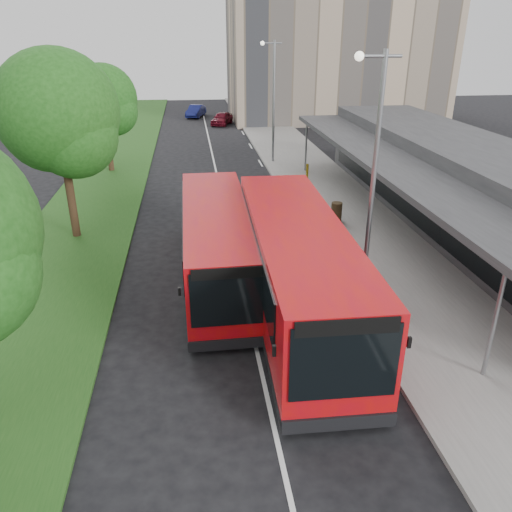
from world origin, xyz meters
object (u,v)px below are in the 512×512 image
(tree_mid, at_px, (59,120))
(bollard, at_px, (307,172))
(car_near, at_px, (222,118))
(bus_main, at_px, (297,269))
(lamp_post_far, at_px, (273,95))
(lamp_post_near, at_px, (372,165))
(litter_bin, at_px, (336,212))
(car_far, at_px, (196,111))
(tree_far, at_px, (104,103))
(bus_second, at_px, (217,243))

(tree_mid, distance_m, bollard, 15.49)
(car_near, bearing_deg, bus_main, -68.85)
(lamp_post_far, bearing_deg, lamp_post_near, -90.00)
(litter_bin, bearing_deg, car_far, 99.82)
(lamp_post_far, height_order, car_far, lamp_post_far)
(litter_bin, distance_m, car_far, 35.65)
(car_far, bearing_deg, tree_far, -87.71)
(bus_main, distance_m, car_near, 37.73)
(bus_main, height_order, litter_bin, bus_main)
(lamp_post_far, xyz_separation_m, car_far, (-4.96, 22.27, -4.08))
(tree_mid, distance_m, tree_far, 12.03)
(bus_second, bearing_deg, litter_bin, 40.32)
(tree_mid, xyz_separation_m, car_far, (6.17, 35.22, -4.63))
(bus_main, xyz_separation_m, bus_second, (-2.39, 2.90, -0.19))
(lamp_post_near, height_order, litter_bin, lamp_post_near)
(tree_mid, relative_size, lamp_post_near, 1.02)
(bus_second, distance_m, bollard, 14.42)
(bus_second, bearing_deg, tree_far, 109.60)
(bus_second, distance_m, car_near, 34.91)
(bollard, distance_m, car_near, 22.24)
(bus_main, distance_m, bus_second, 3.76)
(bus_main, bearing_deg, tree_mid, 138.32)
(lamp_post_near, relative_size, litter_bin, 8.46)
(tree_far, bearing_deg, tree_mid, -90.00)
(bus_main, bearing_deg, lamp_post_far, 84.43)
(tree_far, distance_m, car_far, 24.33)
(bus_second, xyz_separation_m, bollard, (6.37, 12.91, -0.82))
(bus_second, xyz_separation_m, car_far, (-0.02, 40.33, -0.81))
(tree_far, xyz_separation_m, bollard, (12.55, -4.19, -3.83))
(litter_bin, bearing_deg, bollard, 87.75)
(tree_mid, height_order, tree_far, tree_mid)
(bus_main, bearing_deg, car_near, 91.21)
(lamp_post_near, xyz_separation_m, car_far, (-4.96, 42.27, -4.08))
(tree_mid, relative_size, bus_second, 0.81)
(tree_mid, distance_m, car_far, 36.05)
(tree_mid, height_order, lamp_post_near, tree_mid)
(lamp_post_far, distance_m, car_near, 17.42)
(tree_mid, relative_size, tree_far, 1.18)
(bus_main, distance_m, bollard, 16.34)
(car_near, bearing_deg, bollard, -58.66)
(litter_bin, relative_size, car_far, 0.24)
(tree_mid, distance_m, lamp_post_far, 17.08)
(bus_second, bearing_deg, lamp_post_near, -21.75)
(tree_far, distance_m, bus_second, 18.44)
(bus_second, xyz_separation_m, car_near, (2.50, 34.82, -0.82))
(lamp_post_far, height_order, litter_bin, lamp_post_far)
(bus_second, distance_m, litter_bin, 8.03)
(lamp_post_far, bearing_deg, bollard, -74.51)
(litter_bin, bearing_deg, car_near, 96.86)
(lamp_post_far, relative_size, litter_bin, 8.46)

